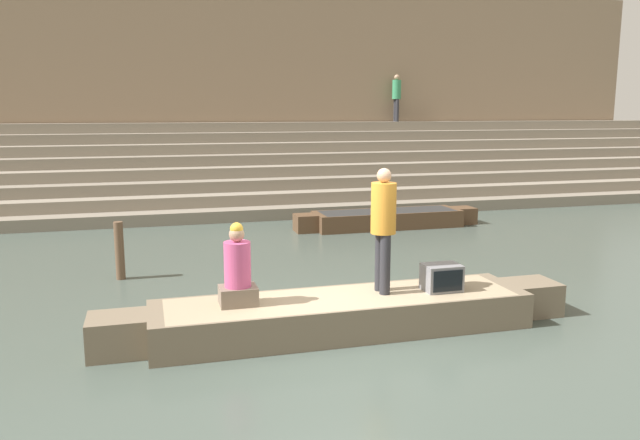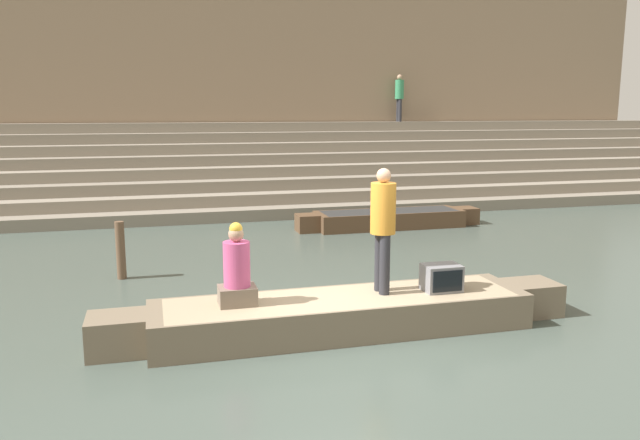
{
  "view_description": "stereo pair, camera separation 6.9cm",
  "coord_description": "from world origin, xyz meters",
  "px_view_note": "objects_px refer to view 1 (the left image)",
  "views": [
    {
      "loc": [
        -2.52,
        -7.91,
        3.1
      ],
      "look_at": [
        0.07,
        1.33,
        1.4
      ],
      "focal_mm": 35.0,
      "sensor_mm": 36.0,
      "label": 1
    },
    {
      "loc": [
        -2.45,
        -7.93,
        3.1
      ],
      "look_at": [
        0.07,
        1.33,
        1.4
      ],
      "focal_mm": 35.0,
      "sensor_mm": 36.0,
      "label": 2
    }
  ],
  "objects_px": {
    "person_rowing": "(238,272)",
    "mooring_post": "(120,251)",
    "rowboat_main": "(343,313)",
    "tv_set": "(442,278)",
    "person_on_steps": "(397,94)",
    "person_standing": "(383,222)",
    "moored_boat_shore": "(387,218)"
  },
  "relations": [
    {
      "from": "person_rowing",
      "to": "person_on_steps",
      "type": "xyz_separation_m",
      "value": [
        8.21,
        14.42,
        2.73
      ]
    },
    {
      "from": "rowboat_main",
      "to": "person_rowing",
      "type": "height_order",
      "value": "person_rowing"
    },
    {
      "from": "person_rowing",
      "to": "person_on_steps",
      "type": "distance_m",
      "value": 16.82
    },
    {
      "from": "moored_boat_shore",
      "to": "person_standing",
      "type": "bearing_deg",
      "value": -115.93
    },
    {
      "from": "person_rowing",
      "to": "mooring_post",
      "type": "height_order",
      "value": "person_rowing"
    },
    {
      "from": "tv_set",
      "to": "moored_boat_shore",
      "type": "distance_m",
      "value": 7.62
    },
    {
      "from": "rowboat_main",
      "to": "person_standing",
      "type": "relative_size",
      "value": 3.8
    },
    {
      "from": "person_on_steps",
      "to": "rowboat_main",
      "type": "bearing_deg",
      "value": -106.9
    },
    {
      "from": "person_standing",
      "to": "tv_set",
      "type": "relative_size",
      "value": 3.37
    },
    {
      "from": "person_standing",
      "to": "person_rowing",
      "type": "distance_m",
      "value": 2.17
    },
    {
      "from": "person_standing",
      "to": "person_on_steps",
      "type": "distance_m",
      "value": 15.79
    },
    {
      "from": "rowboat_main",
      "to": "tv_set",
      "type": "distance_m",
      "value": 1.55
    },
    {
      "from": "person_standing",
      "to": "moored_boat_shore",
      "type": "bearing_deg",
      "value": 52.54
    },
    {
      "from": "rowboat_main",
      "to": "moored_boat_shore",
      "type": "xyz_separation_m",
      "value": [
        3.57,
        7.26,
        -0.03
      ]
    },
    {
      "from": "tv_set",
      "to": "mooring_post",
      "type": "distance_m",
      "value": 5.99
    },
    {
      "from": "mooring_post",
      "to": "person_rowing",
      "type": "bearing_deg",
      "value": -65.74
    },
    {
      "from": "tv_set",
      "to": "person_standing",
      "type": "bearing_deg",
      "value": 172.36
    },
    {
      "from": "person_rowing",
      "to": "rowboat_main",
      "type": "bearing_deg",
      "value": -15.69
    },
    {
      "from": "rowboat_main",
      "to": "moored_boat_shore",
      "type": "distance_m",
      "value": 8.09
    },
    {
      "from": "person_rowing",
      "to": "moored_boat_shore",
      "type": "xyz_separation_m",
      "value": [
        5.03,
        7.19,
        -0.71
      ]
    },
    {
      "from": "person_standing",
      "to": "tv_set",
      "type": "height_order",
      "value": "person_standing"
    },
    {
      "from": "person_standing",
      "to": "moored_boat_shore",
      "type": "xyz_separation_m",
      "value": [
        2.94,
        7.17,
        -1.3
      ]
    },
    {
      "from": "person_standing",
      "to": "mooring_post",
      "type": "relative_size",
      "value": 1.66
    },
    {
      "from": "rowboat_main",
      "to": "tv_set",
      "type": "height_order",
      "value": "tv_set"
    },
    {
      "from": "person_rowing",
      "to": "person_on_steps",
      "type": "relative_size",
      "value": 0.64
    },
    {
      "from": "person_standing",
      "to": "moored_boat_shore",
      "type": "relative_size",
      "value": 0.36
    },
    {
      "from": "rowboat_main",
      "to": "tv_set",
      "type": "bearing_deg",
      "value": -0.58
    },
    {
      "from": "rowboat_main",
      "to": "tv_set",
      "type": "xyz_separation_m",
      "value": [
        1.49,
        -0.07,
        0.43
      ]
    },
    {
      "from": "person_standing",
      "to": "mooring_post",
      "type": "bearing_deg",
      "value": 120.54
    },
    {
      "from": "tv_set",
      "to": "moored_boat_shore",
      "type": "height_order",
      "value": "tv_set"
    },
    {
      "from": "person_standing",
      "to": "moored_boat_shore",
      "type": "height_order",
      "value": "person_standing"
    },
    {
      "from": "tv_set",
      "to": "rowboat_main",
      "type": "bearing_deg",
      "value": 179.85
    }
  ]
}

